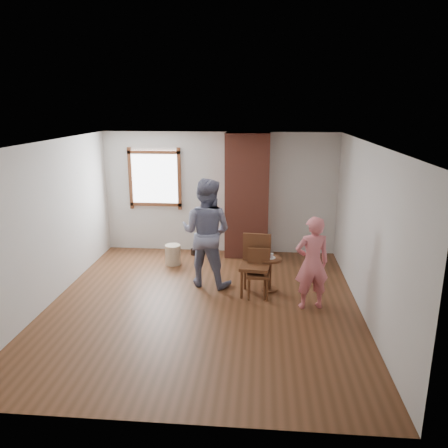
# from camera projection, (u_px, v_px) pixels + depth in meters

# --- Properties ---
(ground) EXTENTS (5.50, 5.50, 0.00)m
(ground) POSITION_uv_depth(u_px,v_px,m) (204.00, 305.00, 7.10)
(ground) COLOR brown
(ground) RESTS_ON ground
(room_shell) EXTENTS (5.04, 5.52, 2.62)m
(room_shell) POSITION_uv_depth(u_px,v_px,m) (204.00, 188.00, 7.21)
(room_shell) COLOR silver
(room_shell) RESTS_ON ground
(brick_chimney) EXTENTS (0.90, 0.50, 2.60)m
(brick_chimney) POSITION_uv_depth(u_px,v_px,m) (247.00, 196.00, 9.11)
(brick_chimney) COLOR #984836
(brick_chimney) RESTS_ON ground
(stoneware_crock) EXTENTS (0.33, 0.33, 0.41)m
(stoneware_crock) POSITION_uv_depth(u_px,v_px,m) (173.00, 255.00, 8.85)
(stoneware_crock) COLOR #CDB294
(stoneware_crock) RESTS_ON ground
(dark_pot) EXTENTS (0.18, 0.18, 0.14)m
(dark_pot) POSITION_uv_depth(u_px,v_px,m) (194.00, 252.00, 9.43)
(dark_pot) COLOR black
(dark_pot) RESTS_ON ground
(dining_chair_left) EXTENTS (0.38, 0.38, 0.81)m
(dining_chair_left) POSITION_uv_depth(u_px,v_px,m) (258.00, 270.00, 7.34)
(dining_chair_left) COLOR #5B2F1B
(dining_chair_left) RESTS_ON ground
(dining_chair_right) EXTENTS (0.53, 0.53, 1.02)m
(dining_chair_right) POSITION_uv_depth(u_px,v_px,m) (256.00, 261.00, 7.41)
(dining_chair_right) COLOR #5B2F1B
(dining_chair_right) RESTS_ON ground
(side_table) EXTENTS (0.40, 0.40, 0.60)m
(side_table) POSITION_uv_depth(u_px,v_px,m) (270.00, 269.00, 7.55)
(side_table) COLOR #5B2F1B
(side_table) RESTS_ON ground
(cake_plate) EXTENTS (0.18, 0.18, 0.01)m
(cake_plate) POSITION_uv_depth(u_px,v_px,m) (270.00, 258.00, 7.50)
(cake_plate) COLOR white
(cake_plate) RESTS_ON side_table
(cake_slice) EXTENTS (0.08, 0.07, 0.06)m
(cake_slice) POSITION_uv_depth(u_px,v_px,m) (271.00, 256.00, 7.49)
(cake_slice) COLOR silver
(cake_slice) RESTS_ON cake_plate
(man) EXTENTS (1.10, 0.95, 1.93)m
(man) POSITION_uv_depth(u_px,v_px,m) (206.00, 233.00, 7.68)
(man) COLOR #131434
(man) RESTS_ON ground
(person_pink) EXTENTS (0.61, 0.47, 1.51)m
(person_pink) POSITION_uv_depth(u_px,v_px,m) (312.00, 263.00, 6.82)
(person_pink) COLOR #E27178
(person_pink) RESTS_ON ground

